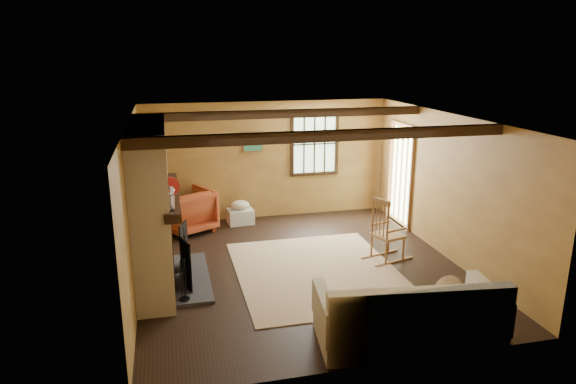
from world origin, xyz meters
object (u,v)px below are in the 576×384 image
object	(u,v)px
rocking_chair	(386,234)
laundry_basket	(240,216)
fireplace	(154,213)
sofa	(410,319)
armchair	(187,211)

from	to	relation	value
rocking_chair	laundry_basket	bearing A→B (deg)	24.76
rocking_chair	laundry_basket	size ratio (longest dim) A/B	2.17
fireplace	laundry_basket	world-z (taller)	fireplace
rocking_chair	sofa	bearing A→B (deg)	145.98
armchair	fireplace	bearing A→B (deg)	48.24
fireplace	armchair	xyz separation A→B (m)	(0.54, 2.20, -0.69)
sofa	laundry_basket	bearing A→B (deg)	112.19
fireplace	sofa	size ratio (longest dim) A/B	1.06
fireplace	sofa	xyz separation A→B (m)	(2.90, -2.41, -0.79)
sofa	armchair	bearing A→B (deg)	124.15
rocking_chair	laundry_basket	xyz separation A→B (m)	(-2.08, 2.39, -0.31)
rocking_chair	sofa	size ratio (longest dim) A/B	0.48
fireplace	armchair	world-z (taller)	fireplace
sofa	armchair	size ratio (longest dim) A/B	2.48
fireplace	armchair	bearing A→B (deg)	76.13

